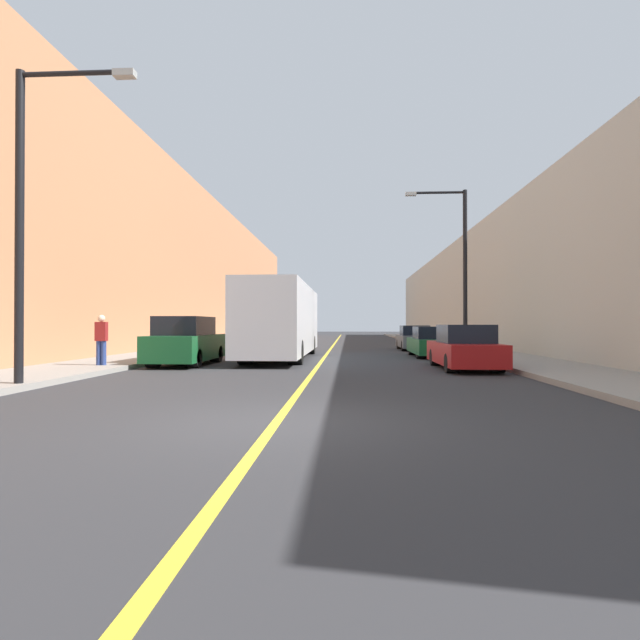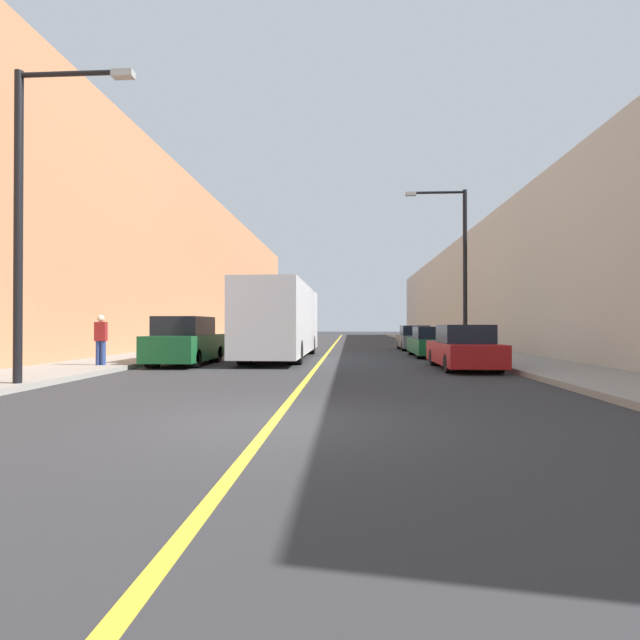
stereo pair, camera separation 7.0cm
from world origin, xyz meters
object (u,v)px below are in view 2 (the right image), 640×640
Objects in this scene: parked_suv_left at (186,342)px; street_lamp_right at (459,260)px; car_right_far at (414,339)px; car_right_mid at (432,343)px; street_lamp_left at (29,203)px; pedestrian at (101,339)px; bus at (282,320)px; car_right_near at (464,349)px.

parked_suv_left is 0.61× the size of street_lamp_right.
car_right_far is 7.72m from street_lamp_right.
car_right_far is at bearing 100.99° from street_lamp_right.
street_lamp_left reaches higher than car_right_mid.
street_lamp_right is 15.78m from pedestrian.
car_right_mid is 6.30m from car_right_far.
street_lamp_right is at bearing 28.05° from pedestrian.
parked_suv_left is 0.63× the size of street_lamp_left.
street_lamp_left is at bearing -111.91° from bus.
bus is 8.77m from street_lamp_right.
car_right_near is (6.96, -4.98, -1.04)m from bus.
car_right_near is 12.39m from pedestrian.
street_lamp_right is at bearing 44.47° from street_lamp_left.
car_right_mid is 2.74× the size of pedestrian.
bus is 2.36× the size of car_right_mid.
bus is 1.43× the size of street_lamp_right.
street_lamp_right is (8.19, 1.32, 2.84)m from bus.
car_right_mid is 1.05× the size of car_right_far.
car_right_far is 22.43m from street_lamp_left.
parked_suv_left is 8.28m from street_lamp_left.
bus is 2.47× the size of car_right_far.
parked_suv_left is 3.11m from pedestrian.
car_right_far is at bearing 90.29° from car_right_mid.
parked_suv_left is at bearing -152.41° from car_right_mid.
parked_suv_left is at bearing 44.48° from pedestrian.
car_right_near is at bearing -101.06° from street_lamp_right.
pedestrian is at bearing -131.79° from car_right_far.
car_right_near is 0.61× the size of street_lamp_right.
pedestrian is (-12.34, -7.47, 0.39)m from car_right_mid.
street_lamp_right is at bearing -79.01° from car_right_far.
street_lamp_left is 17.73m from street_lamp_right.
pedestrian is at bearing -148.82° from car_right_mid.
street_lamp_right reaches higher than parked_suv_left.
car_right_far is (-0.04, 12.84, -0.02)m from car_right_near.
street_lamp_right is (12.65, 12.42, 0.17)m from street_lamp_left.
street_lamp_right is (1.23, 6.30, 3.88)m from car_right_near.
car_right_near reaches higher than car_right_mid.
car_right_near is 12.84m from car_right_far.
car_right_far reaches higher than car_right_mid.
street_lamp_right reaches higher than car_right_far.
pedestrian is at bearing -135.52° from parked_suv_left.
bus is 7.20m from car_right_mid.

